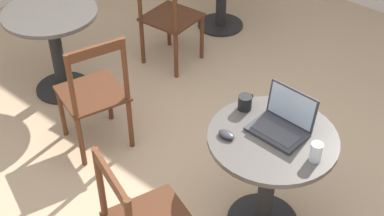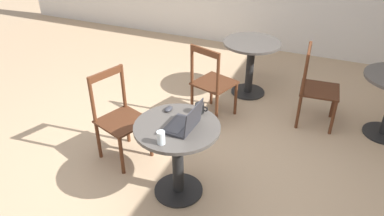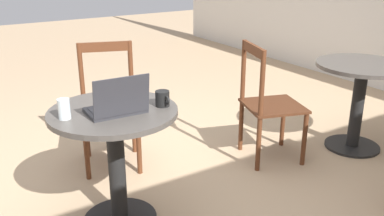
# 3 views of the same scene
# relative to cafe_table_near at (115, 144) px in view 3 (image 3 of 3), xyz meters

# --- Properties ---
(ground_plane) EXTENTS (16.00, 16.00, 0.00)m
(ground_plane) POSITION_rel_cafe_table_near_xyz_m (-0.18, 0.45, -0.51)
(ground_plane) COLOR tan
(cafe_table_near) EXTENTS (0.72, 0.72, 0.72)m
(cafe_table_near) POSITION_rel_cafe_table_near_xyz_m (0.00, 0.00, 0.00)
(cafe_table_near) COLOR black
(cafe_table_near) RESTS_ON ground_plane
(cafe_table_far) EXTENTS (0.72, 0.72, 0.72)m
(cafe_table_far) POSITION_rel_cafe_table_near_xyz_m (0.08, 2.05, 0.00)
(cafe_table_far) COLOR black
(cafe_table_far) RESTS_ON ground_plane
(chair_near_left) EXTENTS (0.53, 0.53, 0.91)m
(chair_near_left) POSITION_rel_cafe_table_near_xyz_m (-0.75, 0.26, -0.06)
(chair_near_left) COLOR #562D19
(chair_near_left) RESTS_ON ground_plane
(chair_far_front) EXTENTS (0.53, 0.53, 0.91)m
(chair_far_front) POSITION_rel_cafe_table_near_xyz_m (-0.17, 1.31, -0.06)
(chair_far_front) COLOR #562D19
(chair_far_front) RESTS_ON ground_plane
(laptop) EXTENTS (0.25, 0.31, 0.23)m
(laptop) POSITION_rel_cafe_table_near_xyz_m (0.07, -0.00, 0.25)
(laptop) COLOR #2D2D33
(laptop) RESTS_ON cafe_table_near
(mouse) EXTENTS (0.06, 0.10, 0.03)m
(mouse) POSITION_rel_cafe_table_near_xyz_m (-0.17, 0.19, 0.22)
(mouse) COLOR #2D2D33
(mouse) RESTS_ON cafe_table_near
(mug) EXTENTS (0.12, 0.08, 0.09)m
(mug) POSITION_rel_cafe_table_near_xyz_m (0.10, 0.26, 0.25)
(mug) COLOR black
(mug) RESTS_ON cafe_table_near
(drinking_glass) EXTENTS (0.06, 0.06, 0.11)m
(drinking_glass) POSITION_rel_cafe_table_near_xyz_m (-0.01, -0.26, 0.26)
(drinking_glass) COLOR silver
(drinking_glass) RESTS_ON cafe_table_near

